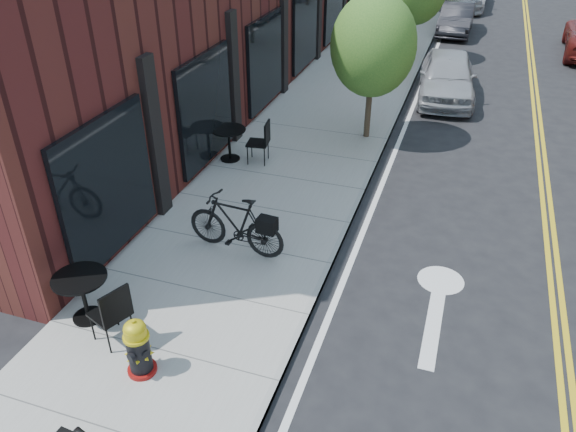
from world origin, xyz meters
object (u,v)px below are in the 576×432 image
(parked_car_b, at_px, (457,18))
(bistro_set_b, at_px, (82,292))
(fire_hydrant, at_px, (138,348))
(bicycle_left, at_px, (235,224))
(parked_car_a, at_px, (447,76))
(bistro_set_c, at_px, (229,140))

(parked_car_b, bearing_deg, bistro_set_b, -100.58)
(fire_hydrant, bearing_deg, bicycle_left, 109.95)
(fire_hydrant, xyz_separation_m, parked_car_b, (2.79, 22.29, 0.06))
(fire_hydrant, bearing_deg, bistro_set_b, 175.35)
(bicycle_left, distance_m, parked_car_a, 10.71)
(fire_hydrant, xyz_separation_m, parked_car_a, (3.14, 13.58, 0.14))
(parked_car_b, bearing_deg, fire_hydrant, -96.55)
(bistro_set_b, xyz_separation_m, parked_car_a, (4.60, 12.84, 0.06))
(parked_car_a, bearing_deg, bistro_set_c, -130.52)
(parked_car_a, bearing_deg, parked_car_b, 87.30)
(parked_car_a, distance_m, parked_car_b, 8.72)
(bistro_set_c, bearing_deg, parked_car_a, 46.70)
(fire_hydrant, xyz_separation_m, bistro_set_c, (-1.61, 6.93, 0.07))
(bicycle_left, xyz_separation_m, bistro_set_c, (-1.73, 3.63, -0.06))
(bicycle_left, height_order, bistro_set_c, bicycle_left)
(parked_car_a, bearing_deg, bistro_set_b, -114.68)
(fire_hydrant, relative_size, bicycle_left, 0.50)
(fire_hydrant, height_order, bistro_set_c, bistro_set_c)
(fire_hydrant, bearing_deg, parked_car_a, 99.03)
(fire_hydrant, height_order, parked_car_b, parked_car_b)
(parked_car_b, bearing_deg, bicycle_left, -97.42)
(bistro_set_c, height_order, parked_car_a, parked_car_a)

